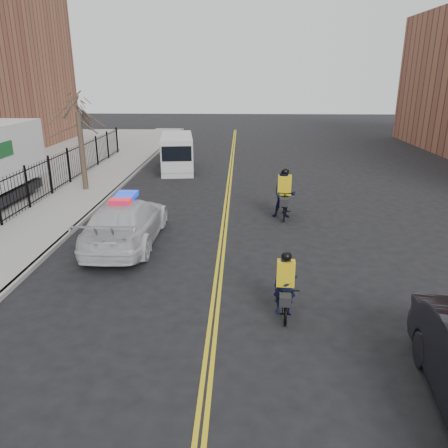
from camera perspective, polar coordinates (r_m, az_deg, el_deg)
ground at (r=13.70m, az=-0.70°, el=-6.64°), size 120.00×120.00×0.00m
center_line_left at (r=21.20m, az=0.16°, el=2.72°), size 0.10×60.00×0.01m
center_line_right at (r=21.19m, az=0.59°, el=2.72°), size 0.10×60.00×0.01m
sidewalk at (r=22.68m, az=-18.95°, el=2.94°), size 3.00×60.00×0.15m
curb at (r=22.18m, az=-15.33°, el=2.96°), size 0.20×60.00×0.15m
iron_fence at (r=23.04m, az=-22.69°, el=5.12°), size 0.12×28.00×2.00m
street_tree at (r=23.94m, az=-18.39°, el=12.27°), size 3.20×3.20×4.80m
police_cruiser at (r=16.31m, az=-12.67°, el=0.32°), size 2.36×5.75×1.83m
cargo_van at (r=28.75m, az=-6.15°, el=9.14°), size 2.64×5.55×2.24m
cyclist_near at (r=11.47m, az=7.94°, el=-8.84°), size 0.76×1.81×1.73m
cyclist_far at (r=19.06m, az=7.84°, el=3.36°), size 1.04×2.20×2.18m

